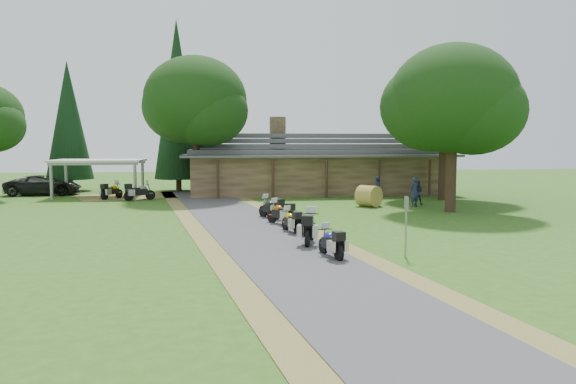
{
  "coord_description": "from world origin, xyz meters",
  "views": [
    {
      "loc": [
        -2.53,
        -21.21,
        4.06
      ],
      "look_at": [
        1.33,
        6.66,
        1.6
      ],
      "focal_mm": 35.0,
      "sensor_mm": 36.0,
      "label": 1
    }
  ],
  "objects": [
    {
      "name": "oak_driveway",
      "position": [
        11.5,
        10.11,
        5.37
      ],
      "size": [
        7.48,
        7.48,
        10.73
      ],
      "primitive_type": null,
      "color": "black",
      "rests_on": "ground"
    },
    {
      "name": "motorcycle_carport_a",
      "position": [
        -9.65,
        20.68,
        0.65
      ],
      "size": [
        1.55,
        1.95,
        1.31
      ],
      "primitive_type": null,
      "rotation": [
        0.0,
        0.0,
        1.01
      ],
      "color": "#E99C00",
      "rests_on": "ground"
    },
    {
      "name": "car_white_sedan",
      "position": [
        -16.01,
        24.64,
        1.0
      ],
      "size": [
        3.62,
        6.37,
        2.0
      ],
      "primitive_type": "imported",
      "rotation": [
        0.0,
        0.0,
        1.76
      ],
      "color": "silver",
      "rests_on": "ground"
    },
    {
      "name": "motorcycle_row_c",
      "position": [
        1.08,
        3.79,
        0.58
      ],
      "size": [
        0.98,
        1.77,
        1.16
      ],
      "primitive_type": null,
      "rotation": [
        0.0,
        0.0,
        1.84
      ],
      "color": "#EFBA00",
      "rests_on": "ground"
    },
    {
      "name": "oak_lodge_left",
      "position": [
        -3.58,
        21.06,
        5.83
      ],
      "size": [
        7.6,
        7.6,
        11.66
      ],
      "primitive_type": null,
      "color": "black",
      "rests_on": "ground"
    },
    {
      "name": "oak_lodge_right",
      "position": [
        14.0,
        17.06,
        5.74
      ],
      "size": [
        8.05,
        8.05,
        11.48
      ],
      "primitive_type": null,
      "color": "black",
      "rests_on": "ground"
    },
    {
      "name": "sign_post",
      "position": [
        4.3,
        -2.31,
        1.1
      ],
      "size": [
        0.4,
        0.07,
        2.2
      ],
      "primitive_type": null,
      "color": "gray",
      "rests_on": "ground"
    },
    {
      "name": "cedar_near",
      "position": [
        -5.21,
        27.05,
        7.18
      ],
      "size": [
        4.02,
        4.02,
        14.35
      ],
      "primitive_type": "cone",
      "color": "black",
      "rests_on": "ground"
    },
    {
      "name": "cedar_far",
      "position": [
        -14.31,
        28.29,
        5.47
      ],
      "size": [
        3.87,
        3.87,
        10.93
      ],
      "primitive_type": "cone",
      "color": "black",
      "rests_on": "ground"
    },
    {
      "name": "motorcycle_row_d",
      "position": [
        0.9,
        6.25,
        0.64
      ],
      "size": [
        1.46,
        1.92,
        1.28
      ],
      "primitive_type": null,
      "rotation": [
        0.0,
        0.0,
        2.09
      ],
      "color": "#B44B0D",
      "rests_on": "ground"
    },
    {
      "name": "driveway",
      "position": [
        -0.5,
        4.0,
        0.0
      ],
      "size": [
        51.95,
        51.95,
        0.0
      ],
      "primitive_type": "plane",
      "rotation": [
        0.0,
        0.0,
        0.14
      ],
      "color": "#3F3F41",
      "rests_on": "ground"
    },
    {
      "name": "motorcycle_row_e",
      "position": [
        0.68,
        8.56,
        0.64
      ],
      "size": [
        1.47,
        1.92,
        1.28
      ],
      "primitive_type": null,
      "rotation": [
        0.0,
        0.0,
        2.1
      ],
      "color": "black",
      "rests_on": "ground"
    },
    {
      "name": "person_a",
      "position": [
        10.32,
        12.95,
        1.12
      ],
      "size": [
        0.78,
        0.72,
        2.23
      ],
      "primitive_type": "imported",
      "rotation": [
        0.0,
        0.0,
        3.68
      ],
      "color": "#283151",
      "rests_on": "ground"
    },
    {
      "name": "carport",
      "position": [
        -10.85,
        22.49,
        1.41
      ],
      "size": [
        6.64,
        4.53,
        2.82
      ],
      "primitive_type": null,
      "rotation": [
        0.0,
        0.0,
        -0.03
      ],
      "color": "silver",
      "rests_on": "ground"
    },
    {
      "name": "motorcycle_row_a",
      "position": [
        1.67,
        -1.94,
        0.58
      ],
      "size": [
        0.9,
        1.79,
        1.17
      ],
      "primitive_type": null,
      "rotation": [
        0.0,
        0.0,
        1.78
      ],
      "color": "navy",
      "rests_on": "ground"
    },
    {
      "name": "lodge",
      "position": [
        6.0,
        24.0,
        2.45
      ],
      "size": [
        21.4,
        9.4,
        4.9
      ],
      "primitive_type": null,
      "color": "#503B29",
      "rests_on": "ground"
    },
    {
      "name": "motorcycle_row_b",
      "position": [
        1.4,
        0.84,
        0.71
      ],
      "size": [
        1.22,
        2.19,
        1.43
      ],
      "primitive_type": null,
      "rotation": [
        0.0,
        0.0,
        1.3
      ],
      "color": "#B9BCC2",
      "rests_on": "ground"
    },
    {
      "name": "ground",
      "position": [
        0.0,
        0.0,
        0.0
      ],
      "size": [
        120.0,
        120.0,
        0.0
      ],
      "primitive_type": "plane",
      "color": "#305618",
      "rests_on": "ground"
    },
    {
      "name": "car_dark_suv",
      "position": [
        -15.49,
        24.72,
        1.17
      ],
      "size": [
        2.84,
        6.19,
        2.33
      ],
      "primitive_type": "imported",
      "rotation": [
        0.0,
        0.0,
        1.61
      ],
      "color": "black",
      "rests_on": "ground"
    },
    {
      "name": "person_b",
      "position": [
        10.95,
        14.06,
        0.95
      ],
      "size": [
        0.64,
        0.55,
        1.91
      ],
      "primitive_type": "imported",
      "rotation": [
        0.0,
        0.0,
        2.8
      ],
      "color": "#283151",
      "rests_on": "ground"
    },
    {
      "name": "hay_bale",
      "position": [
        7.49,
        13.45,
        0.68
      ],
      "size": [
        1.83,
        1.81,
        1.35
      ],
      "primitive_type": "cylinder",
      "rotation": [
        1.57,
        0.0,
        0.66
      ],
      "color": "#A48D3C",
      "rests_on": "ground"
    },
    {
      "name": "person_c",
      "position": [
        8.29,
        14.18,
        1.12
      ],
      "size": [
        0.53,
        0.68,
        2.23
      ],
      "primitive_type": "imported",
      "rotation": [
        0.0,
        0.0,
        4.6
      ],
      "color": "#283151",
      "rests_on": "ground"
    },
    {
      "name": "motorcycle_carport_b",
      "position": [
        -7.54,
        19.46,
        0.69
      ],
      "size": [
        2.09,
        1.48,
        1.37
      ],
      "primitive_type": null,
      "rotation": [
        0.0,
        0.0,
        0.46
      ],
      "color": "slate",
      "rests_on": "ground"
    }
  ]
}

